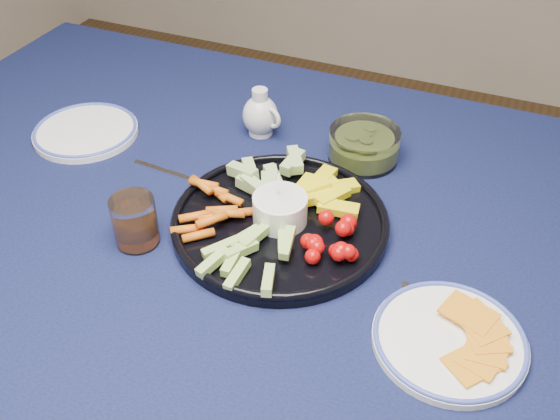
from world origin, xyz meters
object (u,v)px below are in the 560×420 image
at_px(crudite_platter, 279,217).
at_px(juice_tumbler, 135,224).
at_px(creamer_pitcher, 261,115).
at_px(side_plate_extra, 86,131).
at_px(pickle_bowl, 364,146).
at_px(cheese_plate, 450,338).
at_px(dining_table, 276,264).

relative_size(crudite_platter, juice_tumbler, 4.29).
relative_size(creamer_pitcher, side_plate_extra, 0.48).
distance_m(pickle_bowl, cheese_plate, 0.43).
distance_m(creamer_pitcher, side_plate_extra, 0.35).
height_order(dining_table, pickle_bowl, pickle_bowl).
bearing_deg(pickle_bowl, side_plate_extra, -165.87).
relative_size(dining_table, crudite_platter, 4.74).
xyz_separation_m(dining_table, pickle_bowl, (0.08, 0.24, 0.12)).
height_order(crudite_platter, side_plate_extra, crudite_platter).
height_order(pickle_bowl, cheese_plate, pickle_bowl).
relative_size(dining_table, cheese_plate, 8.10).
bearing_deg(pickle_bowl, creamer_pitcher, 178.33).
xyz_separation_m(creamer_pitcher, juice_tumbler, (-0.05, -0.36, -0.01)).
distance_m(dining_table, side_plate_extra, 0.47).
xyz_separation_m(dining_table, cheese_plate, (0.31, -0.13, 0.10)).
xyz_separation_m(crudite_platter, side_plate_extra, (-0.46, 0.11, -0.01)).
relative_size(cheese_plate, juice_tumbler, 2.51).
bearing_deg(crudite_platter, cheese_plate, -23.37).
xyz_separation_m(creamer_pitcher, side_plate_extra, (-0.32, -0.14, -0.03)).
relative_size(dining_table, creamer_pitcher, 17.32).
bearing_deg(juice_tumbler, cheese_plate, -1.38).
relative_size(juice_tumbler, side_plate_extra, 0.41).
height_order(creamer_pitcher, pickle_bowl, creamer_pitcher).
xyz_separation_m(crudite_platter, pickle_bowl, (0.07, 0.24, 0.01)).
bearing_deg(side_plate_extra, cheese_plate, -17.24).
bearing_deg(pickle_bowl, crudite_platter, -106.19).
height_order(cheese_plate, side_plate_extra, cheese_plate).
distance_m(dining_table, crudite_platter, 0.11).
relative_size(pickle_bowl, juice_tumbler, 1.59).
bearing_deg(dining_table, side_plate_extra, 166.86).
bearing_deg(creamer_pitcher, cheese_plate, -40.17).
bearing_deg(cheese_plate, juice_tumbler, 178.62).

